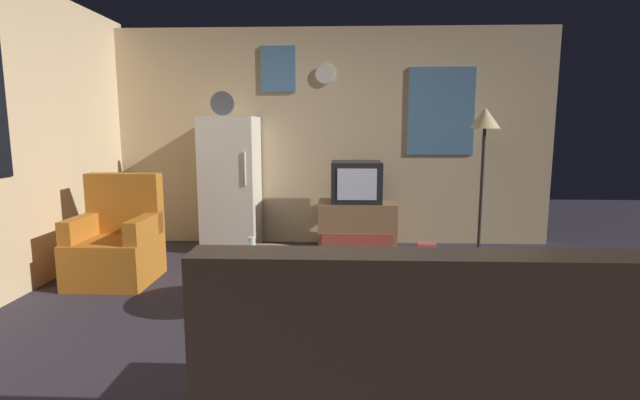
{
  "coord_description": "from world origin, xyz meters",
  "views": [
    {
      "loc": [
        0.11,
        -3.21,
        1.38
      ],
      "look_at": [
        -0.05,
        0.9,
        0.75
      ],
      "focal_mm": 26.57,
      "sensor_mm": 36.0,
      "label": 1
    }
  ],
  "objects": [
    {
      "name": "coffee_table",
      "position": [
        -0.48,
        0.19,
        0.22
      ],
      "size": [
        0.72,
        0.72,
        0.44
      ],
      "color": "#8E6642",
      "rests_on": "ground_plane"
    },
    {
      "name": "armchair",
      "position": [
        -1.89,
        0.9,
        0.34
      ],
      "size": [
        0.68,
        0.68,
        0.96
      ],
      "color": "#B2661E",
      "rests_on": "ground_plane"
    },
    {
      "name": "wall_with_art",
      "position": [
        0.01,
        2.45,
        1.26
      ],
      "size": [
        5.2,
        0.12,
        2.52
      ],
      "color": "#D1B284",
      "rests_on": "ground_plane"
    },
    {
      "name": "wine_glass",
      "position": [
        -0.52,
        0.13,
        0.52
      ],
      "size": [
        0.05,
        0.05,
        0.15
      ],
      "primitive_type": "cylinder",
      "color": "silver",
      "rests_on": "coffee_table"
    },
    {
      "name": "crt_tv",
      "position": [
        0.31,
        1.94,
        0.8
      ],
      "size": [
        0.54,
        0.51,
        0.44
      ],
      "color": "black",
      "rests_on": "tv_stand"
    },
    {
      "name": "standing_lamp",
      "position": [
        1.65,
        1.89,
        1.36
      ],
      "size": [
        0.32,
        0.32,
        1.59
      ],
      "color": "#332D28",
      "rests_on": "ground_plane"
    },
    {
      "name": "fridge",
      "position": [
        -1.1,
        2.07,
        0.75
      ],
      "size": [
        0.6,
        0.62,
        1.77
      ],
      "color": "silver",
      "rests_on": "ground_plane"
    },
    {
      "name": "couch",
      "position": [
        0.4,
        -1.27,
        0.31
      ],
      "size": [
        1.7,
        0.8,
        0.92
      ],
      "color": "#38281E",
      "rests_on": "ground_plane"
    },
    {
      "name": "mug_ceramic_white",
      "position": [
        -0.56,
        0.09,
        0.49
      ],
      "size": [
        0.08,
        0.08,
        0.09
      ],
      "primitive_type": "cylinder",
      "color": "silver",
      "rests_on": "coffee_table"
    },
    {
      "name": "book_stack",
      "position": [
        1.06,
        1.79,
        0.08
      ],
      "size": [
        0.21,
        0.17,
        0.15
      ],
      "color": "#36C6B4",
      "rests_on": "ground_plane"
    },
    {
      "name": "tv_stand",
      "position": [
        0.32,
        1.94,
        0.29
      ],
      "size": [
        0.84,
        0.53,
        0.58
      ],
      "color": "#8E6642",
      "rests_on": "ground_plane"
    },
    {
      "name": "mug_ceramic_tan",
      "position": [
        -0.58,
        0.03,
        0.49
      ],
      "size": [
        0.08,
        0.08,
        0.09
      ],
      "primitive_type": "cylinder",
      "color": "tan",
      "rests_on": "coffee_table"
    },
    {
      "name": "ground_plane",
      "position": [
        0.0,
        0.0,
        0.0
      ],
      "size": [
        12.0,
        12.0,
        0.0
      ],
      "primitive_type": "plane",
      "color": "#2D2833"
    }
  ]
}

